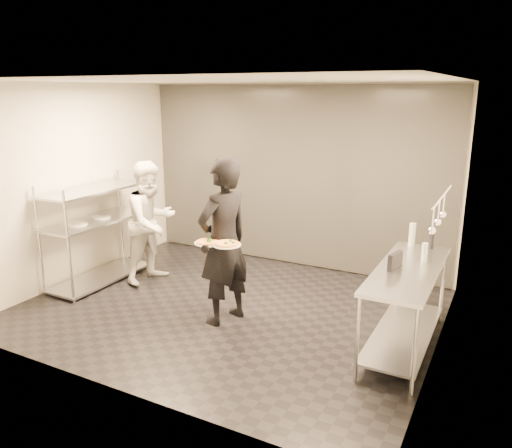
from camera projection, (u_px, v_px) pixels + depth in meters
The scene contains 13 objects.
room_shell at pixel (269, 185), 6.99m from camera, with size 5.00×4.00×2.80m.
pass_rack at pixel (97, 230), 7.11m from camera, with size 0.60×1.60×1.50m.
prep_counter at pixel (406, 295), 5.21m from camera, with size 0.60×1.80×0.92m.
utensil_rail at pixel (439, 212), 4.86m from camera, with size 0.07×1.20×0.31m.
waiter at pixel (224, 242), 5.78m from camera, with size 0.72×0.47×1.97m, color black.
chef at pixel (151, 222), 7.11m from camera, with size 0.85×0.66×1.74m, color silver.
pizza_plate_near at pixel (208, 242), 5.62m from camera, with size 0.31×0.31×0.05m.
pizza_plate_far at pixel (227, 244), 5.47m from camera, with size 0.31×0.31×0.05m.
salad_plate at pixel (229, 203), 6.03m from camera, with size 0.29×0.29×0.07m.
pos_monitor at pixel (395, 261), 5.08m from camera, with size 0.05×0.24×0.17m, color black.
bottle_green at pixel (412, 234), 5.84m from camera, with size 0.08×0.08×0.27m, color gray.
bottle_clear at pixel (424, 252), 5.29m from camera, with size 0.06×0.06×0.21m, color gray.
bottle_dark at pixel (431, 240), 5.75m from camera, with size 0.06×0.06×0.20m, color black.
Camera 1 is at (3.03, -5.01, 2.69)m, focal length 35.00 mm.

